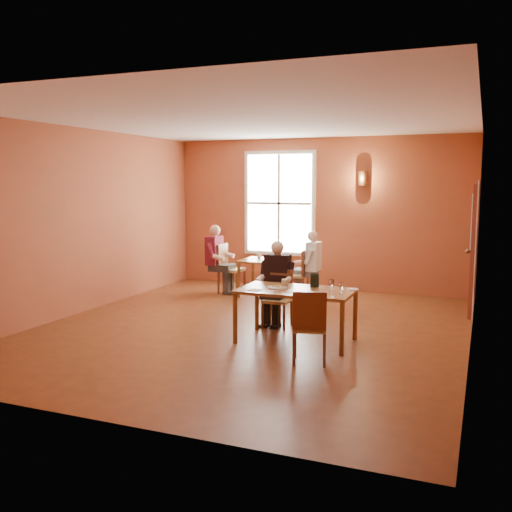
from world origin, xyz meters
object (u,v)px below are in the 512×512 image
at_px(diner_main, 277,287).
at_px(chair_diner_maroon, 232,269).
at_px(chair_diner_white, 296,274).
at_px(diner_maroon, 230,260).
at_px(diner_white, 297,266).
at_px(second_table, 263,277).
at_px(chair_empty, 310,326).
at_px(main_table, 296,316).
at_px(chair_diner_main, 277,299).

relative_size(diner_main, chair_diner_maroon, 1.28).
bearing_deg(chair_diner_white, diner_maroon, 90.00).
bearing_deg(diner_white, second_table, 90.00).
bearing_deg(chair_empty, diner_maroon, 111.37).
distance_m(chair_diner_white, chair_diner_maroon, 1.30).
xyz_separation_m(main_table, chair_empty, (0.42, -0.79, 0.09)).
distance_m(chair_diner_white, diner_white, 0.15).
relative_size(chair_diner_white, diner_maroon, 0.71).
distance_m(main_table, chair_empty, 0.90).
relative_size(diner_main, diner_maroon, 0.95).
height_order(diner_main, diner_white, diner_main).
height_order(chair_diner_main, chair_diner_maroon, chair_diner_maroon).
bearing_deg(diner_white, diner_maroon, 90.00).
relative_size(second_table, diner_white, 0.64).
relative_size(chair_diner_white, diner_white, 0.75).
xyz_separation_m(main_table, chair_diner_maroon, (-2.20, 2.78, 0.12)).
xyz_separation_m(second_table, chair_diner_maroon, (-0.65, 0.00, 0.13)).
bearing_deg(chair_diner_main, main_table, 127.57).
bearing_deg(diner_main, diner_maroon, -51.29).
bearing_deg(chair_diner_white, chair_diner_maroon, 90.00).
distance_m(chair_diner_main, chair_empty, 1.71).
distance_m(second_table, chair_diner_maroon, 0.66).
distance_m(chair_empty, second_table, 4.08).
bearing_deg(diner_maroon, chair_diner_white, 90.00).
relative_size(main_table, diner_main, 1.25).
xyz_separation_m(second_table, diner_white, (0.68, 0.00, 0.26)).
height_order(chair_empty, chair_diner_maroon, chair_diner_maroon).
distance_m(chair_diner_main, second_table, 2.38).
height_order(diner_main, diner_maroon, diner_maroon).
distance_m(chair_empty, chair_diner_white, 3.80).
xyz_separation_m(chair_empty, diner_maroon, (-2.65, 3.57, 0.19)).
bearing_deg(chair_diner_maroon, chair_empty, 36.36).
bearing_deg(chair_diner_maroon, chair_diner_main, 38.61).
relative_size(main_table, diner_maroon, 1.19).
relative_size(chair_diner_main, diner_white, 0.69).
bearing_deg(diner_maroon, chair_diner_main, 39.10).
xyz_separation_m(chair_empty, chair_diner_white, (-1.32, 3.57, 0.01)).
xyz_separation_m(chair_diner_white, diner_maroon, (-1.33, 0.00, 0.18)).
bearing_deg(chair_diner_main, second_table, -63.74).
distance_m(chair_diner_main, diner_maroon, 2.75).
bearing_deg(chair_empty, diner_white, 94.66).
distance_m(chair_empty, diner_maroon, 4.45).
distance_m(chair_diner_main, diner_white, 2.17).
height_order(chair_empty, diner_maroon, diner_maroon).
bearing_deg(second_table, chair_empty, -61.02).
xyz_separation_m(chair_diner_main, chair_empty, (0.92, -1.44, 0.02)).
height_order(chair_empty, diner_white, diner_white).
height_order(main_table, chair_diner_white, chair_diner_white).
bearing_deg(diner_maroon, chair_empty, 36.67).
relative_size(second_table, chair_diner_white, 0.86).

